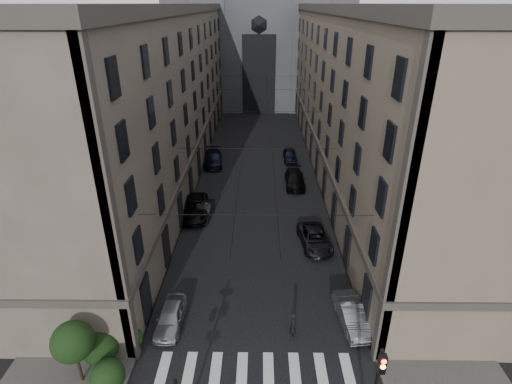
{
  "coord_description": "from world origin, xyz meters",
  "views": [
    {
      "loc": [
        0.2,
        -10.81,
        18.88
      ],
      "look_at": [
        -0.01,
        10.81,
        8.63
      ],
      "focal_mm": 28.0,
      "sensor_mm": 36.0,
      "label": 1
    }
  ],
  "objects_px": {
    "car_right_midnear": "(315,238)",
    "car_right_far": "(290,155)",
    "car_left_midfar": "(194,208)",
    "car_left_far": "(213,159)",
    "gothic_tower": "(259,9)",
    "car_right_midfar": "(295,179)",
    "car_right_near": "(352,315)",
    "pedestrian": "(294,325)",
    "car_left_near": "(171,316)",
    "car_left_midnear": "(204,210)",
    "traffic_light_right": "(377,382)"
  },
  "relations": [
    {
      "from": "car_right_midnear",
      "to": "car_right_far",
      "type": "relative_size",
      "value": 1.21
    },
    {
      "from": "car_left_midfar",
      "to": "car_right_midnear",
      "type": "height_order",
      "value": "car_left_midfar"
    },
    {
      "from": "car_left_midfar",
      "to": "car_left_far",
      "type": "relative_size",
      "value": 1.06
    },
    {
      "from": "gothic_tower",
      "to": "car_right_midfar",
      "type": "height_order",
      "value": "gothic_tower"
    },
    {
      "from": "car_right_near",
      "to": "pedestrian",
      "type": "xyz_separation_m",
      "value": [
        -3.85,
        -1.07,
        0.15
      ]
    },
    {
      "from": "car_left_midfar",
      "to": "car_left_near",
      "type": "bearing_deg",
      "value": -93.71
    },
    {
      "from": "car_left_far",
      "to": "car_right_midfar",
      "type": "distance_m",
      "value": 11.9
    },
    {
      "from": "car_left_midnear",
      "to": "pedestrian",
      "type": "xyz_separation_m",
      "value": [
        7.53,
        -15.37,
        0.2
      ]
    },
    {
      "from": "traffic_light_right",
      "to": "car_right_midnear",
      "type": "xyz_separation_m",
      "value": [
        -0.65,
        16.37,
        -2.58
      ]
    },
    {
      "from": "car_left_near",
      "to": "car_right_near",
      "type": "height_order",
      "value": "car_right_near"
    },
    {
      "from": "car_right_near",
      "to": "car_left_near",
      "type": "bearing_deg",
      "value": 174.27
    },
    {
      "from": "gothic_tower",
      "to": "car_right_midnear",
      "type": "height_order",
      "value": "gothic_tower"
    },
    {
      "from": "car_left_far",
      "to": "pedestrian",
      "type": "height_order",
      "value": "pedestrian"
    },
    {
      "from": "car_left_far",
      "to": "gothic_tower",
      "type": "bearing_deg",
      "value": 75.71
    },
    {
      "from": "car_right_near",
      "to": "car_right_far",
      "type": "relative_size",
      "value": 1.04
    },
    {
      "from": "car_right_near",
      "to": "gothic_tower",
      "type": "bearing_deg",
      "value": 88.47
    },
    {
      "from": "traffic_light_right",
      "to": "car_right_midfar",
      "type": "height_order",
      "value": "traffic_light_right"
    },
    {
      "from": "car_left_near",
      "to": "car_right_midfar",
      "type": "relative_size",
      "value": 0.77
    },
    {
      "from": "gothic_tower",
      "to": "car_left_far",
      "type": "height_order",
      "value": "gothic_tower"
    },
    {
      "from": "gothic_tower",
      "to": "car_right_far",
      "type": "distance_m",
      "value": 40.04
    },
    {
      "from": "gothic_tower",
      "to": "car_left_midfar",
      "type": "relative_size",
      "value": 9.77
    },
    {
      "from": "car_left_midnear",
      "to": "car_right_midfar",
      "type": "height_order",
      "value": "car_right_midfar"
    },
    {
      "from": "car_left_near",
      "to": "car_right_near",
      "type": "distance_m",
      "value": 11.67
    },
    {
      "from": "pedestrian",
      "to": "car_right_far",
      "type": "bearing_deg",
      "value": 13.79
    },
    {
      "from": "traffic_light_right",
      "to": "car_right_near",
      "type": "relative_size",
      "value": 1.19
    },
    {
      "from": "car_left_far",
      "to": "car_right_midfar",
      "type": "height_order",
      "value": "car_left_far"
    },
    {
      "from": "car_left_near",
      "to": "car_left_midfar",
      "type": "xyz_separation_m",
      "value": [
        -0.73,
        14.81,
        0.13
      ]
    },
    {
      "from": "car_left_near",
      "to": "car_right_far",
      "type": "bearing_deg",
      "value": 73.84
    },
    {
      "from": "car_left_midnear",
      "to": "car_left_far",
      "type": "distance_m",
      "value": 13.91
    },
    {
      "from": "car_left_midnear",
      "to": "car_right_midfar",
      "type": "xyz_separation_m",
      "value": [
        9.38,
        7.4,
        0.1
      ]
    },
    {
      "from": "car_left_midnear",
      "to": "traffic_light_right",
      "type": "bearing_deg",
      "value": -59.05
    },
    {
      "from": "car_left_midnear",
      "to": "gothic_tower",
      "type": "bearing_deg",
      "value": 88.54
    },
    {
      "from": "car_left_near",
      "to": "car_left_midnear",
      "type": "height_order",
      "value": "car_left_near"
    },
    {
      "from": "gothic_tower",
      "to": "car_left_near",
      "type": "xyz_separation_m",
      "value": [
        -5.47,
        -66.13,
        -17.11
      ]
    },
    {
      "from": "traffic_light_right",
      "to": "car_left_midfar",
      "type": "bearing_deg",
      "value": 118.51
    },
    {
      "from": "car_left_midnear",
      "to": "pedestrian",
      "type": "relative_size",
      "value": 2.35
    },
    {
      "from": "car_left_far",
      "to": "pedestrian",
      "type": "distance_m",
      "value": 30.38
    },
    {
      "from": "car_left_near",
      "to": "car_right_far",
      "type": "xyz_separation_m",
      "value": [
        9.67,
        30.15,
        0.03
      ]
    },
    {
      "from": "traffic_light_right",
      "to": "gothic_tower",
      "type": "bearing_deg",
      "value": 94.38
    },
    {
      "from": "car_left_near",
      "to": "pedestrian",
      "type": "height_order",
      "value": "pedestrian"
    },
    {
      "from": "car_right_near",
      "to": "pedestrian",
      "type": "distance_m",
      "value": 4.0
    },
    {
      "from": "car_right_near",
      "to": "pedestrian",
      "type": "relative_size",
      "value": 2.52
    },
    {
      "from": "car_right_midnear",
      "to": "car_right_midfar",
      "type": "bearing_deg",
      "value": 86.71
    },
    {
      "from": "gothic_tower",
      "to": "car_right_far",
      "type": "bearing_deg",
      "value": -83.34
    },
    {
      "from": "car_left_midnear",
      "to": "car_left_midfar",
      "type": "distance_m",
      "value": 1.07
    },
    {
      "from": "car_left_midfar",
      "to": "car_right_midnear",
      "type": "relative_size",
      "value": 1.17
    },
    {
      "from": "car_right_far",
      "to": "pedestrian",
      "type": "height_order",
      "value": "pedestrian"
    },
    {
      "from": "car_left_midnear",
      "to": "car_right_midfar",
      "type": "bearing_deg",
      "value": 42.56
    },
    {
      "from": "car_left_far",
      "to": "car_right_near",
      "type": "xyz_separation_m",
      "value": [
        11.97,
        -28.2,
        -0.09
      ]
    },
    {
      "from": "gothic_tower",
      "to": "car_right_midfar",
      "type": "relative_size",
      "value": 11.0
    }
  ]
}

